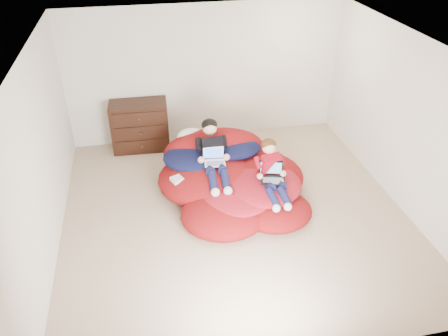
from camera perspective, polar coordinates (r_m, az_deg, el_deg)
The scene contains 9 objects.
room_shell at distance 6.45m, azimuth 1.39°, elevation -4.27°, with size 5.10×5.10×2.77m.
dresser at distance 8.11m, azimuth -10.91°, elevation 5.43°, with size 1.04×0.59×0.91m.
beanbag_pile at distance 6.83m, azimuth 1.06°, elevation -1.56°, with size 2.33×2.32×0.85m.
cream_pillow at distance 7.28m, azimuth -4.31°, elevation 4.09°, with size 0.47×0.30×0.30m, color white.
older_boy at distance 6.69m, azimuth -1.43°, elevation 2.15°, with size 0.34×1.15×0.75m.
younger_boy at distance 6.41m, azimuth 6.25°, elevation -0.21°, with size 0.36×0.94×0.72m.
laptop_white at distance 6.65m, azimuth -1.28°, elevation 1.27°, with size 0.33×0.29×0.23m.
laptop_black at distance 6.42m, azimuth 6.29°, elevation -0.87°, with size 0.40×0.36×0.26m.
power_adapter at distance 6.58m, azimuth -6.17°, elevation -1.51°, with size 0.16×0.16×0.06m, color white.
Camera 1 is at (-1.18, -5.01, 4.11)m, focal length 35.00 mm.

